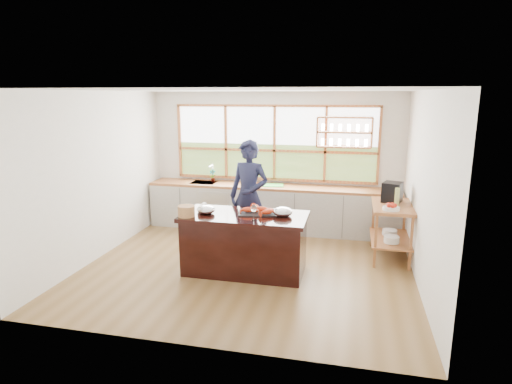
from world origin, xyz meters
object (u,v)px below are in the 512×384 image
(cook, at_px, (249,196))
(wicker_basket, at_px, (186,211))
(espresso_machine, at_px, (392,192))
(island, at_px, (245,243))

(cook, relative_size, wicker_basket, 7.69)
(cook, xyz_separation_m, espresso_machine, (2.35, 0.38, 0.11))
(espresso_machine, height_order, wicker_basket, espresso_machine)
(cook, height_order, espresso_machine, cook)
(espresso_machine, relative_size, wicker_basket, 1.33)
(island, relative_size, cook, 0.97)
(island, bearing_deg, wicker_basket, -161.12)
(cook, distance_m, wicker_basket, 1.36)
(island, distance_m, espresso_machine, 2.62)
(cook, bearing_deg, espresso_machine, 22.22)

